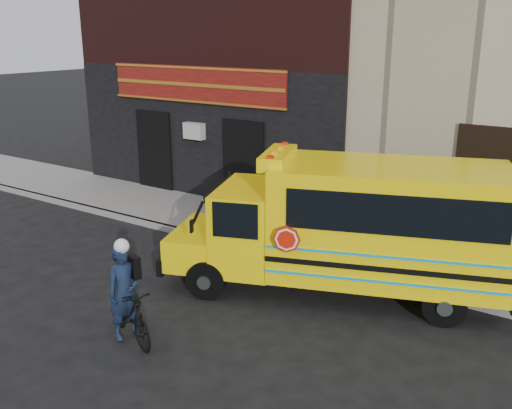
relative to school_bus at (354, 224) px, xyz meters
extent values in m
plane|color=black|center=(-1.94, -1.87, -1.51)|extent=(120.00, 120.00, 0.00)
cube|color=gray|center=(-1.94, 0.73, -1.43)|extent=(40.00, 0.20, 0.15)
cube|color=slate|center=(-1.94, 2.23, -1.43)|extent=(40.00, 3.00, 0.15)
cube|color=tan|center=(-1.94, 8.63, 4.64)|extent=(20.00, 10.00, 12.00)
cube|color=black|center=(-6.94, 3.68, 0.64)|extent=(10.00, 0.30, 4.00)
cube|color=black|center=(-6.94, 3.68, 4.14)|extent=(10.00, 0.28, 3.00)
cube|color=#4E0F0B|center=(-6.94, 3.51, 2.14)|extent=(6.50, 0.12, 1.10)
cube|color=black|center=(-8.74, 3.53, -0.11)|extent=(1.30, 0.10, 2.50)
cube|color=black|center=(-5.14, 3.53, -0.11)|extent=(1.30, 0.10, 2.50)
cylinder|color=black|center=(-2.34, -1.85, -1.11)|extent=(0.85, 0.53, 0.80)
cylinder|color=black|center=(-2.99, -0.06, -1.11)|extent=(0.85, 0.53, 0.80)
cylinder|color=black|center=(1.99, -0.29, -1.11)|extent=(0.85, 0.53, 0.80)
cylinder|color=black|center=(1.34, 1.50, -1.11)|extent=(0.85, 0.53, 0.80)
cube|color=#FFDC05|center=(-3.09, -1.11, -0.71)|extent=(1.62, 2.22, 0.70)
cube|color=black|center=(-3.60, -1.29, -0.96)|extent=(0.81, 1.97, 0.35)
cube|color=#FFDC05|center=(-2.05, -0.73, -0.21)|extent=(1.84, 2.38, 1.70)
cube|color=black|center=(-2.59, -0.93, 0.19)|extent=(0.67, 1.71, 0.90)
cube|color=#FFDC05|center=(0.63, 0.23, 0.11)|extent=(4.98, 3.59, 2.25)
cube|color=black|center=(2.78, 1.00, -0.96)|extent=(0.86, 2.11, 0.30)
cube|color=black|center=(1.10, -0.78, 0.59)|extent=(3.68, 1.36, 0.75)
cube|color=#FFDC05|center=(-1.49, -0.53, 1.27)|extent=(1.01, 1.67, 0.28)
cylinder|color=red|center=(-0.62, -1.60, 0.04)|extent=(0.50, 0.20, 0.52)
imported|color=black|center=(-2.44, -3.87, -1.00)|extent=(1.76, 1.07, 1.03)
imported|color=#111C34|center=(-2.50, -3.89, -0.65)|extent=(0.59, 0.73, 1.72)
camera|label=1|loc=(4.37, -10.09, 3.73)|focal=40.00mm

